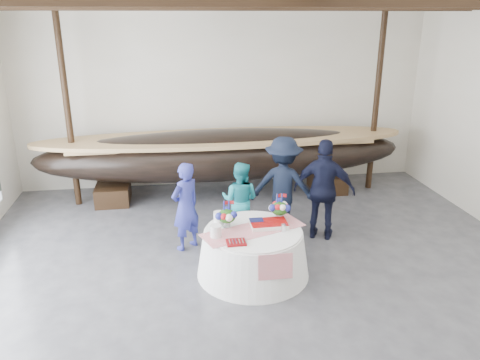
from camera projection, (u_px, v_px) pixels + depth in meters
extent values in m
cube|color=#3D3D42|center=(277.00, 322.00, 6.59)|extent=(10.00, 12.00, 0.01)
cube|color=silver|center=(224.00, 94.00, 11.42)|extent=(10.00, 0.02, 4.50)
cube|color=black|center=(261.00, 3.00, 6.56)|extent=(9.80, 0.12, 0.18)
cube|color=black|center=(235.00, 6.00, 8.89)|extent=(9.80, 0.12, 0.18)
cylinder|color=black|center=(67.00, 106.00, 9.97)|extent=(0.14, 0.14, 4.50)
cylinder|color=black|center=(377.00, 98.00, 10.98)|extent=(0.14, 0.14, 4.50)
cube|color=black|center=(113.00, 193.00, 10.76)|extent=(0.75, 0.96, 0.43)
cube|color=black|center=(327.00, 181.00, 11.51)|extent=(0.75, 0.96, 0.43)
ellipsoid|color=black|center=(223.00, 155.00, 10.87)|extent=(8.55, 1.71, 1.18)
cube|color=#9E7A4C|center=(223.00, 141.00, 10.76)|extent=(6.84, 1.12, 0.06)
cone|color=white|center=(253.00, 253.00, 7.72)|extent=(1.86, 1.86, 0.77)
cylinder|color=white|center=(253.00, 231.00, 7.59)|extent=(1.58, 1.58, 0.04)
cube|color=red|center=(253.00, 230.00, 7.58)|extent=(1.80, 1.10, 0.01)
cube|color=white|center=(269.00, 224.00, 7.70)|extent=(0.60, 0.40, 0.07)
cylinder|color=white|center=(216.00, 231.00, 7.32)|extent=(0.18, 0.18, 0.19)
cylinder|color=white|center=(219.00, 218.00, 7.77)|extent=(0.18, 0.18, 0.21)
cube|color=maroon|center=(236.00, 242.00, 7.13)|extent=(0.30, 0.24, 0.03)
cone|color=silver|center=(284.00, 228.00, 7.52)|extent=(0.09, 0.09, 0.12)
imported|color=navy|center=(186.00, 207.00, 8.43)|extent=(0.72, 0.68, 1.65)
imported|color=teal|center=(240.00, 200.00, 8.92)|extent=(0.90, 0.82, 1.51)
imported|color=black|center=(283.00, 186.00, 9.06)|extent=(1.41, 1.08, 1.93)
imported|color=black|center=(324.00, 190.00, 8.79)|extent=(1.24, 0.91, 1.96)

